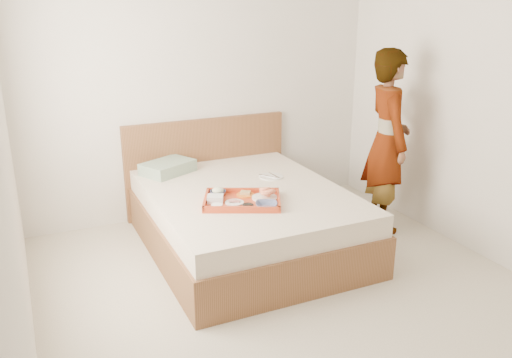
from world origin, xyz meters
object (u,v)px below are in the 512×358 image
object	(u,v)px
tray	(242,200)
person	(387,141)
bed	(246,219)
dinner_plate	(271,177)

from	to	relation	value
tray	person	world-z (taller)	person
tray	person	distance (m)	1.54
tray	person	bearing A→B (deg)	30.75
tray	person	xyz separation A→B (m)	(1.50, 0.16, 0.27)
bed	tray	size ratio (longest dim) A/B	3.38
tray	person	size ratio (longest dim) A/B	0.36
bed	tray	distance (m)	0.43
person	dinner_plate	bearing A→B (deg)	90.18
bed	person	world-z (taller)	person
bed	dinner_plate	world-z (taller)	dinner_plate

